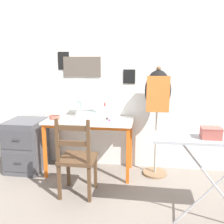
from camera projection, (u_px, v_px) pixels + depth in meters
ground_plane at (85, 181)px, 3.21m from camera, size 14.00×14.00×0.00m
wall_back at (94, 78)px, 3.54m from camera, size 10.00×0.07×2.55m
sewing_table at (89, 127)px, 3.32m from camera, size 1.16×0.54×0.75m
sewing_machine at (93, 108)px, 3.38m from camera, size 0.39×0.17×0.34m
fabric_bowl at (55, 117)px, 3.36m from camera, size 0.15×0.15×0.04m
scissors at (124, 122)px, 3.17m from camera, size 0.14×0.05×0.01m
thread_spool_near_machine at (107, 118)px, 3.31m from camera, size 0.04×0.04×0.04m
thread_spool_mid_table at (109, 120)px, 3.23m from camera, size 0.04×0.04×0.04m
wooden_chair at (77, 159)px, 2.81m from camera, size 0.40×0.38×0.93m
filing_cabinet at (26, 145)px, 3.50m from camera, size 0.47×0.53×0.72m
dress_form at (158, 97)px, 3.20m from camera, size 0.33×0.32×1.46m
ironing_board at (219, 144)px, 2.17m from camera, size 1.14×0.32×0.87m
storage_box at (211, 133)px, 2.14m from camera, size 0.17×0.13×0.10m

